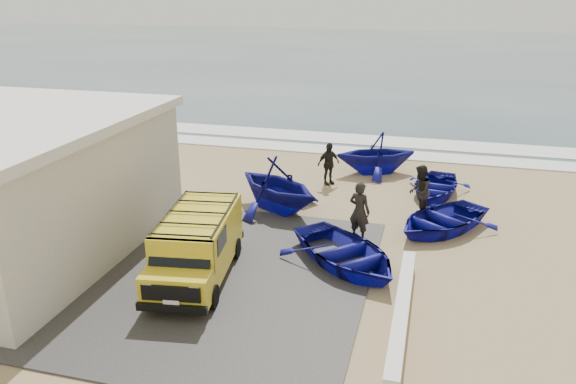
# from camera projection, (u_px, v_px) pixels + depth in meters

# --- Properties ---
(ground) EXTENTS (160.00, 160.00, 0.00)m
(ground) POSITION_uv_depth(u_px,v_px,m) (250.00, 249.00, 17.99)
(ground) COLOR tan
(slab) EXTENTS (12.00, 10.00, 0.05)m
(slab) POSITION_uv_depth(u_px,v_px,m) (164.00, 269.00, 16.65)
(slab) COLOR #3D3A38
(slab) RESTS_ON ground
(ocean) EXTENTS (180.00, 88.00, 0.01)m
(ocean) POSITION_uv_depth(u_px,v_px,m) (396.00, 55.00, 68.78)
(ocean) COLOR #385166
(ocean) RESTS_ON ground
(surf_line) EXTENTS (180.00, 1.60, 0.06)m
(surf_line) POSITION_uv_depth(u_px,v_px,m) (324.00, 149.00, 28.86)
(surf_line) COLOR white
(surf_line) RESTS_ON ground
(surf_wash) EXTENTS (180.00, 2.20, 0.04)m
(surf_wash) POSITION_uv_depth(u_px,v_px,m) (333.00, 138.00, 31.13)
(surf_wash) COLOR white
(surf_wash) RESTS_ON ground
(parapet) EXTENTS (0.35, 6.00, 0.55)m
(parapet) POSITION_uv_depth(u_px,v_px,m) (402.00, 313.00, 13.96)
(parapet) COLOR silver
(parapet) RESTS_ON ground
(van) EXTENTS (2.41, 4.78, 1.96)m
(van) POSITION_uv_depth(u_px,v_px,m) (197.00, 244.00, 15.91)
(van) COLOR yellow
(van) RESTS_ON ground
(boat_near_left) EXTENTS (5.13, 5.13, 0.88)m
(boat_near_left) POSITION_uv_depth(u_px,v_px,m) (346.00, 253.00, 16.76)
(boat_near_left) COLOR #11138B
(boat_near_left) RESTS_ON ground
(boat_near_right) EXTENTS (4.65, 4.88, 0.82)m
(boat_near_right) POSITION_uv_depth(u_px,v_px,m) (441.00, 219.00, 19.23)
(boat_near_right) COLOR #11138B
(boat_near_right) RESTS_ON ground
(boat_mid_left) EXTENTS (5.09, 4.93, 2.05)m
(boat_mid_left) POSITION_uv_depth(u_px,v_px,m) (277.00, 185.00, 20.75)
(boat_mid_left) COLOR #11138B
(boat_mid_left) RESTS_ON ground
(boat_mid_right) EXTENTS (3.10, 3.94, 0.74)m
(boat_mid_right) POSITION_uv_depth(u_px,v_px,m) (435.00, 186.00, 22.50)
(boat_mid_right) COLOR #11138B
(boat_mid_right) RESTS_ON ground
(boat_far_left) EXTENTS (4.47, 4.21, 1.87)m
(boat_far_left) POSITION_uv_depth(u_px,v_px,m) (376.00, 153.00, 25.02)
(boat_far_left) COLOR #11138B
(boat_far_left) RESTS_ON ground
(fisherman_front) EXTENTS (0.86, 0.70, 2.02)m
(fisherman_front) POSITION_uv_depth(u_px,v_px,m) (359.00, 211.00, 18.34)
(fisherman_front) COLOR black
(fisherman_front) RESTS_ON ground
(fisherman_middle) EXTENTS (0.83, 1.02, 1.97)m
(fisherman_middle) POSITION_uv_depth(u_px,v_px,m) (419.00, 192.00, 20.13)
(fisherman_middle) COLOR black
(fisherman_middle) RESTS_ON ground
(fisherman_back) EXTENTS (1.07, 1.05, 1.80)m
(fisherman_back) POSITION_uv_depth(u_px,v_px,m) (328.00, 164.00, 23.60)
(fisherman_back) COLOR black
(fisherman_back) RESTS_ON ground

